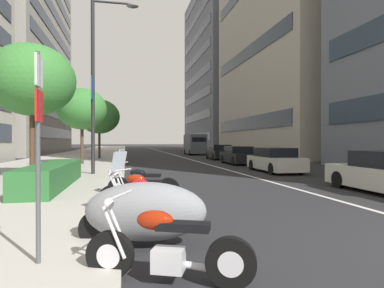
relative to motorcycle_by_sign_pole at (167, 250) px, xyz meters
name	(u,v)px	position (x,y,z in m)	size (l,w,h in m)	color
sidewalk_right_plaza	(79,158)	(29.58, 4.98, -0.33)	(160.00, 8.88, 0.15)	#B2ADA3
lane_centre_stripe	(177,156)	(34.58, -5.55, -0.40)	(110.00, 0.16, 0.01)	silver
motorcycle_by_sign_pole	(167,250)	(0.00, 0.00, 0.00)	(0.94, 2.00, 1.08)	black
motorcycle_mid_row	(145,212)	(1.42, 0.18, 0.17)	(1.20, 2.13, 1.06)	gray
motorcycle_under_tarp	(146,202)	(2.99, 0.07, 0.05)	(1.39, 1.89, 1.50)	black
motorcycle_nearest_camera	(142,194)	(4.34, 0.09, 0.01)	(0.78, 2.14, 1.09)	black
motorcycle_far_end_row	(142,185)	(5.66, 0.01, 0.04)	(0.88, 2.07, 1.50)	black
car_following_behind	(275,160)	(13.18, -7.75, 0.25)	(4.43, 1.91, 1.36)	beige
car_mid_block_traffic	(238,156)	(19.63, -7.87, 0.23)	(4.28, 1.89, 1.35)	black
car_far_down_avenue	(219,152)	(26.13, -8.29, 0.26)	(4.23, 2.01, 1.41)	black
delivery_van_ahead	(195,144)	(37.43, -8.31, 0.99)	(5.24, 2.20, 2.61)	#4C5156
parking_sign_by_curb	(38,131)	(0.58, 1.58, 1.45)	(0.32, 0.06, 2.72)	#47494C
street_lamp_with_banners	(99,71)	(12.59, 1.72, 4.73)	(1.26, 2.29, 8.46)	#232326
clipped_hedge_bed	(53,175)	(8.21, 2.97, 0.14)	(6.21, 1.10, 0.79)	#28602D
street_tree_mid_sidewalk	(32,80)	(10.88, 4.32, 3.87)	(3.53, 3.53, 5.64)	#473323
street_tree_near_plaza_corner	(82,109)	(20.24, 3.49, 3.59)	(3.42, 3.42, 5.31)	#473323
street_tree_by_lamp_post	(99,117)	(27.79, 2.88, 3.63)	(3.76, 3.76, 5.49)	#473323
office_tower_far_left_down_avenue	(240,72)	(61.34, -23.14, 15.95)	(26.28, 19.09, 32.72)	slate
office_tower_behind_plaza	(2,23)	(46.53, 17.43, 17.95)	(28.62, 14.15, 36.71)	gray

